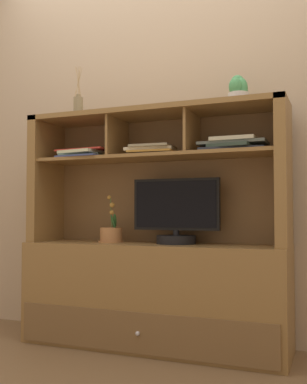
{
  "coord_description": "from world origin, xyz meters",
  "views": [
    {
      "loc": [
        1.0,
        -2.51,
        0.78
      ],
      "look_at": [
        0.0,
        0.0,
        0.89
      ],
      "focal_mm": 43.25,
      "sensor_mm": 36.0,
      "label": 1
    }
  ],
  "objects_px": {
    "magazine_stack_right": "(153,151)",
    "diffuser_bottle": "(78,106)",
    "potted_succulent": "(238,92)",
    "magazine_stack_centre": "(84,154)",
    "tv_monitor": "(176,216)",
    "potted_orchid": "(111,234)",
    "media_console": "(154,272)",
    "magazine_stack_left": "(233,145)"
  },
  "relations": [
    {
      "from": "diffuser_bottle",
      "to": "magazine_stack_left",
      "type": "bearing_deg",
      "value": 0.42
    },
    {
      "from": "magazine_stack_left",
      "to": "tv_monitor",
      "type": "bearing_deg",
      "value": 175.46
    },
    {
      "from": "magazine_stack_centre",
      "to": "diffuser_bottle",
      "type": "distance_m",
      "value": 0.31
    },
    {
      "from": "magazine_stack_centre",
      "to": "diffuser_bottle",
      "type": "xyz_separation_m",
      "value": [
        -0.06,
        0.03,
        0.31
      ]
    },
    {
      "from": "tv_monitor",
      "to": "potted_orchid",
      "type": "height_order",
      "value": "tv_monitor"
    },
    {
      "from": "media_console",
      "to": "magazine_stack_right",
      "type": "xyz_separation_m",
      "value": [
        -0.01,
        -0.01,
        0.71
      ]
    },
    {
      "from": "magazine_stack_centre",
      "to": "potted_succulent",
      "type": "xyz_separation_m",
      "value": [
        0.94,
        0.06,
        0.31
      ]
    },
    {
      "from": "potted_orchid",
      "to": "potted_succulent",
      "type": "xyz_separation_m",
      "value": [
        0.78,
        0.01,
        0.8
      ]
    },
    {
      "from": "media_console",
      "to": "magazine_stack_right",
      "type": "distance_m",
      "value": 0.71
    },
    {
      "from": "tv_monitor",
      "to": "magazine_stack_left",
      "type": "relative_size",
      "value": 1.38
    },
    {
      "from": "magazine_stack_right",
      "to": "diffuser_bottle",
      "type": "height_order",
      "value": "diffuser_bottle"
    },
    {
      "from": "media_console",
      "to": "diffuser_bottle",
      "type": "xyz_separation_m",
      "value": [
        -0.5,
        -0.03,
        1.01
      ]
    },
    {
      "from": "magazine_stack_right",
      "to": "potted_succulent",
      "type": "height_order",
      "value": "potted_succulent"
    },
    {
      "from": "magazine_stack_centre",
      "to": "potted_succulent",
      "type": "relative_size",
      "value": 2.0
    },
    {
      "from": "media_console",
      "to": "magazine_stack_right",
      "type": "relative_size",
      "value": 5.01
    },
    {
      "from": "potted_orchid",
      "to": "media_console",
      "type": "bearing_deg",
      "value": 0.65
    },
    {
      "from": "magazine_stack_left",
      "to": "magazine_stack_right",
      "type": "distance_m",
      "value": 0.48
    },
    {
      "from": "media_console",
      "to": "potted_succulent",
      "type": "bearing_deg",
      "value": 1.01
    },
    {
      "from": "media_console",
      "to": "magazine_stack_centre",
      "type": "height_order",
      "value": "media_console"
    },
    {
      "from": "media_console",
      "to": "magazine_stack_centre",
      "type": "bearing_deg",
      "value": -173.29
    },
    {
      "from": "potted_succulent",
      "to": "diffuser_bottle",
      "type": "bearing_deg",
      "value": -178.04
    },
    {
      "from": "potted_orchid",
      "to": "diffuser_bottle",
      "type": "height_order",
      "value": "diffuser_bottle"
    },
    {
      "from": "magazine_stack_centre",
      "to": "potted_succulent",
      "type": "distance_m",
      "value": 0.99
    },
    {
      "from": "tv_monitor",
      "to": "magazine_stack_centre",
      "type": "xyz_separation_m",
      "value": [
        -0.58,
        -0.06,
        0.38
      ]
    },
    {
      "from": "magazine_stack_centre",
      "to": "diffuser_bottle",
      "type": "bearing_deg",
      "value": 155.47
    },
    {
      "from": "potted_orchid",
      "to": "magazine_stack_left",
      "type": "distance_m",
      "value": 0.9
    },
    {
      "from": "magazine_stack_left",
      "to": "magazine_stack_right",
      "type": "xyz_separation_m",
      "value": [
        -0.48,
        0.01,
        -0.01
      ]
    },
    {
      "from": "potted_orchid",
      "to": "magazine_stack_centre",
      "type": "height_order",
      "value": "magazine_stack_centre"
    },
    {
      "from": "potted_succulent",
      "to": "magazine_stack_right",
      "type": "bearing_deg",
      "value": -178.37
    },
    {
      "from": "potted_orchid",
      "to": "magazine_stack_right",
      "type": "height_order",
      "value": "magazine_stack_right"
    },
    {
      "from": "tv_monitor",
      "to": "diffuser_bottle",
      "type": "relative_size",
      "value": 1.63
    },
    {
      "from": "magazine_stack_right",
      "to": "potted_succulent",
      "type": "relative_size",
      "value": 1.78
    },
    {
      "from": "potted_orchid",
      "to": "potted_succulent",
      "type": "distance_m",
      "value": 1.12
    },
    {
      "from": "media_console",
      "to": "potted_orchid",
      "type": "bearing_deg",
      "value": -179.35
    },
    {
      "from": "diffuser_bottle",
      "to": "potted_succulent",
      "type": "xyz_separation_m",
      "value": [
        1.0,
        0.03,
        0.0
      ]
    },
    {
      "from": "magazine_stack_left",
      "to": "potted_succulent",
      "type": "relative_size",
      "value": 2.17
    },
    {
      "from": "tv_monitor",
      "to": "magazine_stack_left",
      "type": "xyz_separation_m",
      "value": [
        0.34,
        -0.03,
        0.39
      ]
    },
    {
      "from": "media_console",
      "to": "potted_orchid",
      "type": "height_order",
      "value": "media_console"
    },
    {
      "from": "media_console",
      "to": "magazine_stack_centre",
      "type": "relative_size",
      "value": 4.48
    },
    {
      "from": "tv_monitor",
      "to": "magazine_stack_centre",
      "type": "height_order",
      "value": "magazine_stack_centre"
    },
    {
      "from": "magazine_stack_right",
      "to": "diffuser_bottle",
      "type": "distance_m",
      "value": 0.58
    },
    {
      "from": "potted_orchid",
      "to": "diffuser_bottle",
      "type": "bearing_deg",
      "value": -174.3
    }
  ]
}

